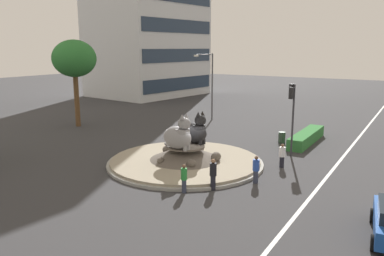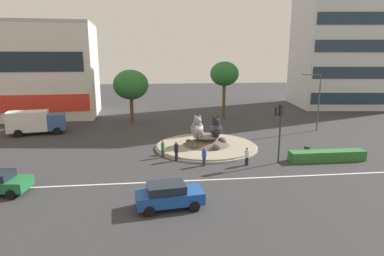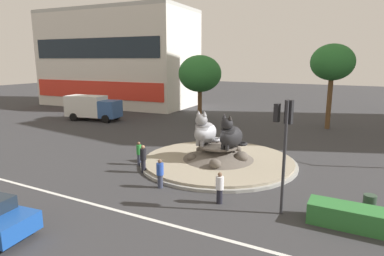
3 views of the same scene
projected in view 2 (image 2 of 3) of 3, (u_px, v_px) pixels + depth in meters
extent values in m
plane|color=#333335|center=(206.00, 148.00, 33.19)|extent=(160.00, 160.00, 0.00)
cube|color=silver|center=(224.00, 179.00, 24.68)|extent=(112.00, 0.20, 0.01)
cylinder|color=gray|center=(206.00, 147.00, 33.17)|extent=(10.42, 10.42, 0.18)
cylinder|color=gray|center=(206.00, 145.00, 33.13)|extent=(10.00, 10.00, 0.15)
cone|color=#564F47|center=(206.00, 140.00, 33.01)|extent=(4.74, 4.74, 0.94)
cylinder|color=#564F47|center=(206.00, 136.00, 32.92)|extent=(2.61, 2.61, 0.12)
ellipsoid|color=#564F47|center=(222.00, 141.00, 33.23)|extent=(0.89, 0.91, 0.71)
ellipsoid|color=#564F47|center=(209.00, 137.00, 35.01)|extent=(0.68, 0.51, 0.55)
ellipsoid|color=#564F47|center=(188.00, 141.00, 33.60)|extent=(0.55, 0.45, 0.44)
ellipsoid|color=#564F47|center=(195.00, 146.00, 31.64)|extent=(0.66, 0.60, 0.52)
ellipsoid|color=#564F47|center=(216.00, 147.00, 31.20)|extent=(0.76, 0.63, 0.61)
ellipsoid|color=gray|center=(197.00, 129.00, 32.63)|extent=(1.42, 2.10, 1.47)
cylinder|color=gray|center=(197.00, 128.00, 32.20)|extent=(1.02, 1.02, 0.92)
sphere|color=gray|center=(197.00, 120.00, 31.89)|extent=(0.81, 0.81, 0.81)
torus|color=gray|center=(200.00, 133.00, 33.58)|extent=(1.03, 1.03, 0.18)
cone|color=gray|center=(200.00, 116.00, 31.79)|extent=(0.35, 0.35, 0.33)
cone|color=gray|center=(195.00, 116.00, 31.77)|extent=(0.35, 0.35, 0.33)
cylinder|color=gray|center=(199.00, 136.00, 32.04)|extent=(0.26, 0.26, 0.37)
cylinder|color=gray|center=(196.00, 136.00, 32.03)|extent=(0.26, 0.26, 0.37)
ellipsoid|color=black|center=(216.00, 129.00, 32.72)|extent=(1.59, 2.14, 1.41)
cylinder|color=black|center=(216.00, 128.00, 32.31)|extent=(1.08, 1.08, 0.88)
sphere|color=black|center=(216.00, 121.00, 32.01)|extent=(0.77, 0.77, 0.77)
torus|color=black|center=(219.00, 133.00, 33.59)|extent=(1.12, 1.12, 0.18)
cone|color=black|center=(218.00, 117.00, 31.89)|extent=(0.37, 0.37, 0.32)
cone|color=black|center=(214.00, 116.00, 31.93)|extent=(0.37, 0.37, 0.32)
cylinder|color=black|center=(217.00, 136.00, 32.14)|extent=(0.25, 0.25, 0.35)
cylinder|color=black|center=(214.00, 136.00, 32.17)|extent=(0.25, 0.25, 0.35)
cylinder|color=#2D2D33|center=(280.00, 134.00, 27.90)|extent=(0.14, 0.14, 5.18)
cube|color=black|center=(281.00, 110.00, 27.66)|extent=(0.36, 0.29, 1.05)
sphere|color=#360606|center=(281.00, 106.00, 27.67)|extent=(0.18, 0.18, 0.18)
sphere|color=orange|center=(280.00, 110.00, 27.74)|extent=(0.18, 0.18, 0.18)
sphere|color=black|center=(280.00, 114.00, 27.81)|extent=(0.18, 0.18, 0.18)
cube|color=black|center=(276.00, 111.00, 27.49)|extent=(0.25, 0.31, 0.80)
cube|color=silver|center=(17.00, 72.00, 48.88)|extent=(23.39, 12.38, 13.56)
cube|color=red|center=(7.00, 104.00, 44.41)|extent=(21.82, 1.45, 2.44)
cube|color=#19232D|center=(2.00, 62.00, 43.20)|extent=(20.91, 1.35, 2.71)
cube|color=#B2B2AD|center=(12.00, 24.00, 47.36)|extent=(23.39, 12.38, 0.50)
cube|color=silver|center=(348.00, 10.00, 57.87)|extent=(18.00, 15.19, 34.50)
cube|color=#233347|center=(357.00, 99.00, 54.63)|extent=(15.39, 2.03, 1.96)
cube|color=#233347|center=(360.00, 73.00, 53.70)|extent=(15.39, 2.03, 1.96)
cube|color=#233347|center=(363.00, 46.00, 52.76)|extent=(15.39, 2.03, 1.96)
cube|color=#233347|center=(366.00, 18.00, 51.83)|extent=(15.39, 2.03, 1.96)
cube|color=#2D7033|center=(327.00, 156.00, 29.01)|extent=(6.87, 1.20, 0.90)
cylinder|color=brown|center=(224.00, 102.00, 48.60)|extent=(0.48, 0.48, 4.95)
ellipsoid|color=#286B2D|center=(224.00, 74.00, 47.70)|extent=(4.19, 4.19, 3.56)
cylinder|color=brown|center=(132.00, 111.00, 45.35)|extent=(0.48, 0.48, 3.40)
ellipsoid|color=#286B2D|center=(131.00, 85.00, 44.56)|extent=(4.82, 4.82, 4.09)
cylinder|color=#4C4C51|center=(319.00, 103.00, 40.02)|extent=(0.16, 0.16, 7.05)
cylinder|color=#4C4C51|center=(311.00, 75.00, 39.45)|extent=(2.33, 0.70, 0.10)
cube|color=silver|center=(301.00, 75.00, 39.63)|extent=(0.50, 0.24, 0.16)
cylinder|color=#33384C|center=(204.00, 161.00, 27.68)|extent=(0.29, 0.29, 0.75)
cylinder|color=#284CB2|center=(204.00, 154.00, 27.53)|extent=(0.39, 0.39, 0.65)
sphere|color=brown|center=(204.00, 149.00, 27.43)|extent=(0.21, 0.21, 0.21)
cylinder|color=#33384C|center=(163.00, 154.00, 29.92)|extent=(0.25, 0.25, 0.73)
cylinder|color=#288C38|center=(163.00, 146.00, 29.78)|extent=(0.33, 0.33, 0.64)
sphere|color=brown|center=(163.00, 142.00, 29.68)|extent=(0.21, 0.21, 0.21)
cylinder|color=black|center=(176.00, 156.00, 28.94)|extent=(0.29, 0.29, 0.82)
cylinder|color=black|center=(176.00, 148.00, 28.78)|extent=(0.38, 0.38, 0.71)
sphere|color=#936B4C|center=(176.00, 143.00, 28.68)|extent=(0.23, 0.23, 0.23)
cylinder|color=black|center=(247.00, 161.00, 27.77)|extent=(0.29, 0.29, 0.73)
cylinder|color=silver|center=(247.00, 153.00, 27.62)|extent=(0.39, 0.39, 0.63)
sphere|color=brown|center=(247.00, 149.00, 27.53)|extent=(0.21, 0.21, 0.21)
cube|color=#19479E|center=(170.00, 197.00, 19.96)|extent=(4.30, 2.36, 0.73)
cube|color=#19232D|center=(166.00, 188.00, 19.78)|extent=(2.48, 1.91, 0.52)
cylinder|color=black|center=(188.00, 194.00, 21.23)|extent=(0.66, 0.30, 0.64)
cylinder|color=black|center=(195.00, 207.00, 19.48)|extent=(0.66, 0.30, 0.64)
cylinder|color=black|center=(146.00, 198.00, 20.60)|extent=(0.66, 0.30, 0.64)
cylinder|color=black|center=(150.00, 212.00, 18.85)|extent=(0.66, 0.30, 0.64)
cylinder|color=black|center=(25.00, 184.00, 22.99)|extent=(0.66, 0.29, 0.64)
cylinder|color=black|center=(10.00, 195.00, 21.16)|extent=(0.66, 0.29, 0.64)
cube|color=#335693|center=(57.00, 122.00, 39.36)|extent=(2.27, 2.58, 1.90)
cube|color=silver|center=(28.00, 121.00, 38.43)|extent=(4.76, 3.01, 2.35)
cylinder|color=black|center=(59.00, 127.00, 40.65)|extent=(0.94, 0.45, 0.90)
cylinder|color=black|center=(57.00, 131.00, 38.51)|extent=(0.94, 0.45, 0.90)
cylinder|color=black|center=(22.00, 129.00, 39.49)|extent=(0.94, 0.45, 0.90)
cylinder|color=black|center=(18.00, 133.00, 37.35)|extent=(0.94, 0.45, 0.90)
cylinder|color=#2D4233|center=(307.00, 151.00, 30.56)|extent=(0.56, 0.56, 0.90)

